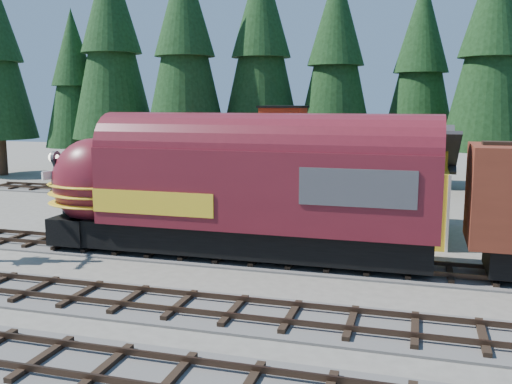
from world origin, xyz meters
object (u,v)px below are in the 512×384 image
(locomotive, at_px, (223,195))
(pickup_truck_a, at_px, (130,208))
(caboose, at_px, (268,158))
(pickup_truck_b, at_px, (117,199))
(depot, at_px, (322,172))

(locomotive, bearing_deg, pickup_truck_a, 145.96)
(caboose, relative_size, pickup_truck_b, 1.79)
(caboose, xyz_separation_m, pickup_truck_a, (-4.99, -9.40, -1.91))
(locomotive, xyz_separation_m, caboose, (-1.82, 14.00, 0.16))
(pickup_truck_b, bearing_deg, locomotive, -122.49)
(depot, height_order, locomotive, depot)
(locomotive, bearing_deg, caboose, 97.40)
(depot, bearing_deg, pickup_truck_a, -169.11)
(locomotive, height_order, caboose, caboose)
(depot, relative_size, locomotive, 0.76)
(pickup_truck_a, bearing_deg, caboose, -50.24)
(locomotive, relative_size, pickup_truck_b, 2.72)
(caboose, relative_size, pickup_truck_a, 1.68)
(locomotive, relative_size, caboose, 1.52)
(caboose, bearing_deg, locomotive, -82.60)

